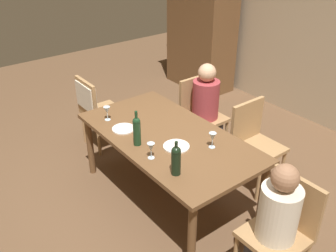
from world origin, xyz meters
The scene contains 16 objects.
ground_plane centered at (0.00, 0.00, 0.00)m, with size 10.00×10.00×0.00m, color brown.
armoire_cabinet centered at (-2.03, 2.24, 1.10)m, with size 1.18×0.62×2.18m.
dining_table centered at (0.00, 0.00, 0.66)m, with size 1.86×0.99×0.74m.
chair_far_left centered at (-0.51, 0.87, 0.53)m, with size 0.44×0.44×0.92m.
chair_right_end centered at (1.31, 0.09, 0.53)m, with size 0.44×0.44×0.92m.
chair_left_end centered at (-1.31, -0.12, 0.59)m, with size 0.44×0.46×0.92m.
chair_far_right centered at (0.33, 0.87, 0.53)m, with size 0.44×0.44×0.92m.
person_woman_host centered at (-0.39, 0.87, 0.66)m, with size 0.36×0.31×1.14m.
person_man_bearded centered at (1.31, -0.03, 0.65)m, with size 0.30×0.34×1.11m.
wine_bottle_tall_green centered at (-0.04, -0.32, 0.89)m, with size 0.07×0.07×0.34m.
wine_bottle_dark_red centered at (0.53, -0.32, 0.88)m, with size 0.08×0.08×0.30m.
wine_glass_near_left centered at (0.41, 0.18, 0.85)m, with size 0.07×0.07×0.15m.
wine_glass_centre centered at (-0.62, -0.30, 0.85)m, with size 0.07×0.07×0.15m.
wine_glass_near_right centered at (0.22, -0.35, 0.85)m, with size 0.07×0.07×0.15m.
dinner_plate_host centered at (0.21, -0.07, 0.75)m, with size 0.24×0.24×0.01m, color white.
dinner_plate_guest_left centered at (-0.35, -0.28, 0.75)m, with size 0.22×0.22×0.01m, color white.
Camera 1 is at (2.46, -1.90, 2.58)m, focal length 40.44 mm.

